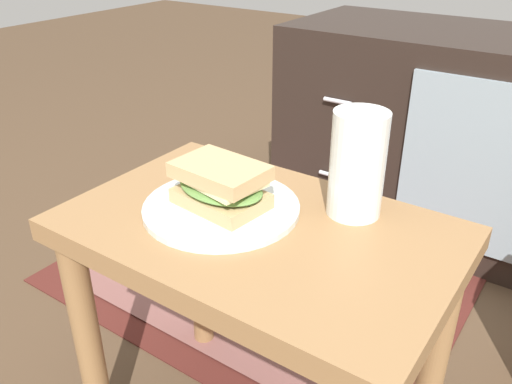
# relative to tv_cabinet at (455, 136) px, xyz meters

# --- Properties ---
(side_table) EXTENTS (0.56, 0.36, 0.46)m
(side_table) POSITION_rel_tv_cabinet_xyz_m (-0.03, -0.95, 0.08)
(side_table) COLOR olive
(side_table) RESTS_ON ground
(tv_cabinet) EXTENTS (0.96, 0.46, 0.58)m
(tv_cabinet) POSITION_rel_tv_cabinet_xyz_m (0.00, 0.00, 0.00)
(tv_cabinet) COLOR black
(tv_cabinet) RESTS_ON ground
(area_rug) EXTENTS (1.00, 0.69, 0.01)m
(area_rug) POSITION_rel_tv_cabinet_xyz_m (-0.30, -0.56, -0.29)
(area_rug) COLOR #4C1E19
(area_rug) RESTS_ON ground
(plate) EXTENTS (0.23, 0.23, 0.01)m
(plate) POSITION_rel_tv_cabinet_xyz_m (-0.10, -0.95, 0.17)
(plate) COLOR silver
(plate) RESTS_ON side_table
(sandwich_front) EXTENTS (0.15, 0.11, 0.07)m
(sandwich_front) POSITION_rel_tv_cabinet_xyz_m (-0.10, -0.95, 0.21)
(sandwich_front) COLOR tan
(sandwich_front) RESTS_ON plate
(beer_glass) EXTENTS (0.08, 0.08, 0.16)m
(beer_glass) POSITION_rel_tv_cabinet_xyz_m (0.07, -0.84, 0.25)
(beer_glass) COLOR silver
(beer_glass) RESTS_ON side_table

